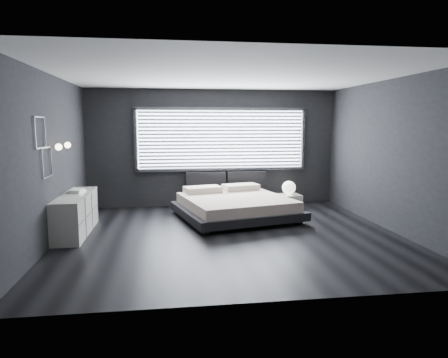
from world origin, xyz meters
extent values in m
plane|color=black|center=(0.00, 0.00, 0.00)|extent=(6.00, 6.00, 0.00)
plane|color=silver|center=(0.00, 0.00, 2.80)|extent=(6.00, 6.00, 0.00)
cube|color=black|center=(0.00, 2.75, 1.40)|extent=(6.00, 0.04, 2.80)
cube|color=black|center=(0.00, -2.75, 1.40)|extent=(6.00, 0.04, 2.80)
cube|color=black|center=(-3.00, 0.00, 1.40)|extent=(0.04, 5.50, 2.80)
cube|color=black|center=(3.00, 0.00, 1.40)|extent=(0.04, 5.50, 2.80)
cube|color=white|center=(0.20, 2.73, 1.61)|extent=(4.00, 0.02, 1.38)
cube|color=#47474C|center=(-1.84, 2.70, 1.61)|extent=(0.06, 0.08, 1.48)
cube|color=#47474C|center=(2.24, 2.70, 1.61)|extent=(0.06, 0.08, 1.48)
cube|color=#47474C|center=(0.20, 2.70, 2.34)|extent=(4.14, 0.08, 0.06)
cube|color=#47474C|center=(0.20, 2.70, 0.88)|extent=(4.14, 0.08, 0.06)
cube|color=silver|center=(0.20, 2.67, 1.61)|extent=(3.94, 0.03, 1.32)
cube|color=black|center=(-0.19, 2.64, 0.57)|extent=(0.96, 0.16, 0.52)
cube|color=black|center=(0.81, 2.64, 0.57)|extent=(0.96, 0.16, 0.52)
cylinder|color=silver|center=(-2.95, 0.05, 1.60)|extent=(0.10, 0.02, 0.02)
sphere|color=#FFE5B7|center=(-2.88, 0.05, 1.60)|extent=(0.11, 0.11, 0.11)
cylinder|color=silver|center=(-2.95, 0.65, 1.60)|extent=(0.10, 0.02, 0.02)
sphere|color=#FFE5B7|center=(-2.88, 0.65, 1.60)|extent=(0.11, 0.11, 0.11)
cube|color=#47474C|center=(-2.98, -0.55, 2.08)|extent=(0.01, 0.46, 0.02)
cube|color=#47474C|center=(-2.98, -0.55, 1.62)|extent=(0.01, 0.46, 0.02)
cube|color=#47474C|center=(-2.98, -0.32, 1.85)|extent=(0.01, 0.02, 0.46)
cube|color=#47474C|center=(-2.98, -0.78, 1.85)|extent=(0.01, 0.02, 0.46)
cube|color=#47474C|center=(-2.98, -0.30, 1.61)|extent=(0.01, 0.46, 0.02)
cube|color=#47474C|center=(-2.98, -0.30, 1.15)|extent=(0.01, 0.46, 0.02)
cube|color=#47474C|center=(-2.98, -0.07, 1.38)|extent=(0.01, 0.02, 0.46)
cube|color=#47474C|center=(-2.98, -0.53, 1.38)|extent=(0.01, 0.02, 0.46)
cube|color=black|center=(-0.44, 0.16, 0.04)|extent=(0.15, 0.15, 0.08)
cube|color=black|center=(1.47, 0.62, 0.04)|extent=(0.15, 0.15, 0.08)
cube|color=black|center=(-0.85, 1.87, 0.04)|extent=(0.15, 0.15, 0.08)
cube|color=black|center=(1.05, 2.33, 0.04)|extent=(0.15, 0.15, 0.08)
cube|color=black|center=(0.31, 1.24, 0.17)|extent=(2.72, 2.65, 0.17)
cube|color=beige|center=(0.31, 1.24, 0.35)|extent=(2.45, 2.45, 0.21)
cube|color=beige|center=(-0.34, 1.92, 0.52)|extent=(0.89, 0.61, 0.13)
cube|color=beige|center=(0.57, 2.14, 0.52)|extent=(0.89, 0.61, 0.13)
cube|color=beige|center=(1.74, 2.17, 0.16)|extent=(0.56, 0.48, 0.31)
sphere|color=white|center=(1.75, 2.20, 0.47)|extent=(0.32, 0.32, 0.32)
cube|color=beige|center=(-2.78, 0.51, 0.36)|extent=(0.50, 1.80, 0.72)
cube|color=#47474C|center=(-2.52, 0.51, 0.36)|extent=(0.01, 1.78, 0.70)
cube|color=silver|center=(-2.78, 0.71, 0.74)|extent=(0.31, 0.36, 0.04)
cube|color=silver|center=(-2.77, 0.69, 0.77)|extent=(0.24, 0.30, 0.03)
camera|label=1|loc=(-1.08, -6.88, 1.98)|focal=32.00mm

